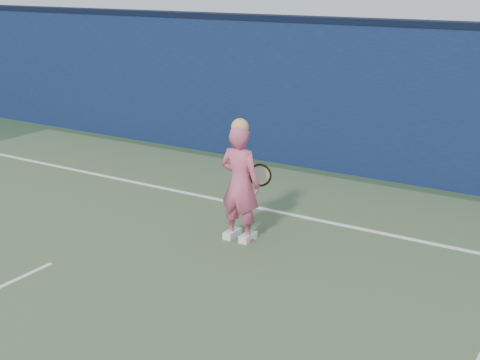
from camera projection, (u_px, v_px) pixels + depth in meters
The scene contains 4 objects.
backstop_wall at pixel (278, 93), 11.97m from camera, with size 24.00×0.40×2.50m, color #0D193D.
wall_cap at pixel (279, 18), 11.59m from camera, with size 24.00×0.42×0.10m, color black.
player at pixel (240, 183), 8.41m from camera, with size 0.55×0.36×1.59m.
racket at pixel (258, 175), 8.78m from camera, with size 0.59×0.15×0.31m.
Camera 1 is at (5.74, -3.95, 3.28)m, focal length 50.00 mm.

